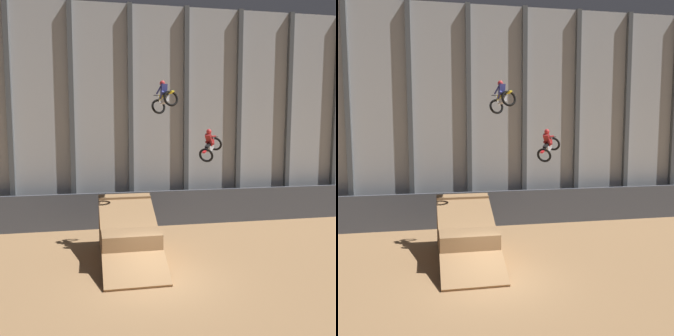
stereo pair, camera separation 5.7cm
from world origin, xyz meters
The scene contains 6 objects.
ground_plane centered at (0.00, 0.00, 0.00)m, with size 60.00×60.00×0.00m, color #9E754C.
arena_back_wall centered at (0.00, 9.38, 6.44)m, with size 32.00×0.40×12.89m.
lower_barrier centered at (0.00, 8.19, 1.04)m, with size 31.36×0.20×2.07m.
dirt_ramp centered at (-0.79, 3.35, 0.88)m, with size 2.54×5.76×2.63m.
rider_bike_left_air centered at (1.05, 4.14, 7.22)m, with size 1.11×1.78×1.59m.
rider_bike_right_air centered at (3.43, 4.47, 4.95)m, with size 1.59×1.77×1.66m.
Camera 2 is at (-2.40, -14.17, 6.07)m, focal length 42.00 mm.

